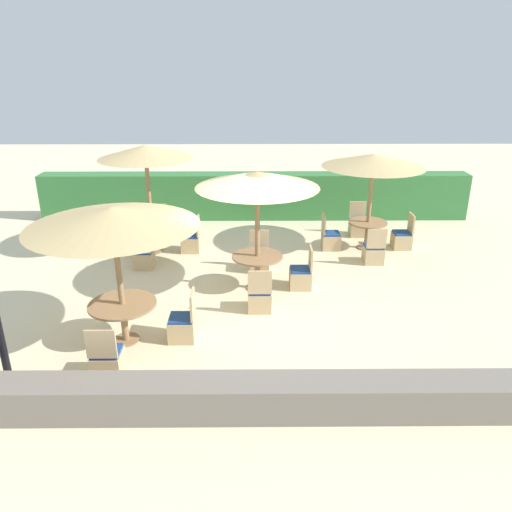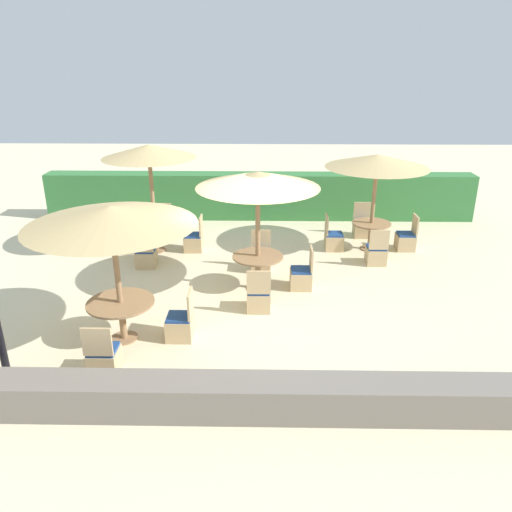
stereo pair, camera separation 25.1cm
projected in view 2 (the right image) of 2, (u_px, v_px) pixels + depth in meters
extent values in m
plane|color=beige|center=(255.00, 309.00, 9.98)|extent=(40.00, 40.00, 0.00)
cube|color=#387A3D|center=(259.00, 196.00, 15.35)|extent=(13.00, 0.70, 1.39)
cube|color=slate|center=(251.00, 398.00, 6.96)|extent=(10.00, 0.56, 0.55)
cylinder|color=#93704C|center=(118.00, 278.00, 8.49)|extent=(0.10, 0.10, 2.38)
cone|color=tan|center=(111.00, 216.00, 8.07)|extent=(2.82, 2.82, 0.32)
cylinder|color=#93704C|center=(125.00, 338.00, 8.93)|extent=(0.48, 0.48, 0.03)
cylinder|color=#93704C|center=(123.00, 321.00, 8.80)|extent=(0.12, 0.12, 0.70)
cylinder|color=#93704C|center=(121.00, 303.00, 8.66)|extent=(1.17, 1.17, 0.04)
cube|color=tan|center=(105.00, 362.00, 7.91)|extent=(0.46, 0.46, 0.40)
cube|color=navy|center=(103.00, 349.00, 7.83)|extent=(0.42, 0.42, 0.05)
cube|color=tan|center=(97.00, 342.00, 7.53)|extent=(0.46, 0.04, 0.48)
cube|color=tan|center=(180.00, 328.00, 8.89)|extent=(0.46, 0.46, 0.40)
cube|color=navy|center=(179.00, 317.00, 8.80)|extent=(0.42, 0.42, 0.05)
cube|color=tan|center=(190.00, 304.00, 8.70)|extent=(0.04, 0.46, 0.48)
cylinder|color=#93704C|center=(153.00, 201.00, 12.46)|extent=(0.10, 0.10, 2.65)
cone|color=tan|center=(149.00, 151.00, 12.00)|extent=(2.28, 2.28, 0.32)
cylinder|color=#93704C|center=(157.00, 250.00, 12.95)|extent=(0.48, 0.48, 0.03)
cylinder|color=#93704C|center=(156.00, 238.00, 12.83)|extent=(0.12, 0.12, 0.67)
cylinder|color=#93704C|center=(155.00, 225.00, 12.70)|extent=(1.08, 1.08, 0.04)
cube|color=tan|center=(118.00, 242.00, 12.95)|extent=(0.46, 0.46, 0.40)
cube|color=navy|center=(117.00, 234.00, 12.87)|extent=(0.42, 0.42, 0.05)
cube|color=tan|center=(107.00, 224.00, 12.77)|extent=(0.04, 0.46, 0.48)
cube|color=tan|center=(194.00, 243.00, 12.89)|extent=(0.46, 0.46, 0.40)
cube|color=navy|center=(193.00, 235.00, 12.81)|extent=(0.42, 0.42, 0.05)
cube|color=tan|center=(201.00, 225.00, 12.71)|extent=(0.04, 0.46, 0.48)
cube|color=tan|center=(163.00, 231.00, 13.81)|extent=(0.46, 0.46, 0.40)
cube|color=navy|center=(162.00, 223.00, 13.73)|extent=(0.42, 0.42, 0.05)
cube|color=tan|center=(163.00, 212.00, 13.82)|extent=(0.46, 0.04, 0.48)
cube|color=tan|center=(146.00, 259.00, 11.92)|extent=(0.46, 0.46, 0.40)
cube|color=navy|center=(146.00, 250.00, 11.84)|extent=(0.42, 0.42, 0.05)
cube|color=tan|center=(143.00, 242.00, 11.55)|extent=(0.46, 0.04, 0.48)
cylinder|color=#93704C|center=(373.00, 205.00, 12.63)|extent=(0.10, 0.10, 2.39)
cone|color=tan|center=(377.00, 161.00, 12.21)|extent=(2.55, 2.55, 0.32)
cylinder|color=#93704C|center=(369.00, 248.00, 13.07)|extent=(0.48, 0.48, 0.03)
cylinder|color=#93704C|center=(370.00, 237.00, 12.95)|extent=(0.12, 0.12, 0.68)
cylinder|color=#93704C|center=(372.00, 223.00, 12.81)|extent=(0.99, 0.99, 0.04)
cube|color=tan|center=(376.00, 256.00, 12.08)|extent=(0.46, 0.46, 0.40)
cube|color=navy|center=(377.00, 247.00, 11.99)|extent=(0.42, 0.42, 0.05)
cube|color=tan|center=(379.00, 240.00, 11.70)|extent=(0.46, 0.04, 0.48)
cube|color=tan|center=(362.00, 230.00, 13.91)|extent=(0.46, 0.46, 0.40)
cube|color=navy|center=(363.00, 222.00, 13.82)|extent=(0.42, 0.42, 0.05)
cube|color=tan|center=(362.00, 211.00, 13.92)|extent=(0.46, 0.04, 0.48)
cube|color=tan|center=(334.00, 242.00, 12.97)|extent=(0.46, 0.46, 0.40)
cube|color=navy|center=(334.00, 234.00, 12.88)|extent=(0.42, 0.42, 0.05)
cube|color=tan|center=(327.00, 224.00, 12.79)|extent=(0.04, 0.46, 0.48)
cube|color=tan|center=(405.00, 242.00, 12.96)|extent=(0.46, 0.46, 0.40)
cube|color=navy|center=(406.00, 234.00, 12.88)|extent=(0.42, 0.42, 0.05)
cube|color=tan|center=(415.00, 224.00, 12.77)|extent=(0.04, 0.46, 0.48)
cylinder|color=#93704C|center=(258.00, 234.00, 10.42)|extent=(0.10, 0.10, 2.48)
cone|color=tan|center=(258.00, 179.00, 9.98)|extent=(2.53, 2.53, 0.32)
cylinder|color=#93704C|center=(258.00, 287.00, 10.88)|extent=(0.48, 0.48, 0.03)
cylinder|color=#93704C|center=(258.00, 273.00, 10.75)|extent=(0.12, 0.12, 0.72)
cylinder|color=#93704C|center=(258.00, 256.00, 10.61)|extent=(1.08, 1.08, 0.04)
cube|color=tan|center=(301.00, 279.00, 10.81)|extent=(0.46, 0.46, 0.40)
cube|color=navy|center=(301.00, 270.00, 10.73)|extent=(0.42, 0.42, 0.05)
cube|color=tan|center=(311.00, 259.00, 10.62)|extent=(0.04, 0.46, 0.48)
cube|color=tan|center=(261.00, 262.00, 11.71)|extent=(0.46, 0.46, 0.40)
cube|color=navy|center=(261.00, 253.00, 11.62)|extent=(0.42, 0.42, 0.05)
cube|color=tan|center=(261.00, 240.00, 11.72)|extent=(0.46, 0.04, 0.48)
cube|color=tan|center=(259.00, 300.00, 9.88)|extent=(0.46, 0.46, 0.40)
cube|color=navy|center=(259.00, 290.00, 9.80)|extent=(0.42, 0.42, 0.05)
cube|color=tan|center=(259.00, 283.00, 9.51)|extent=(0.46, 0.04, 0.48)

